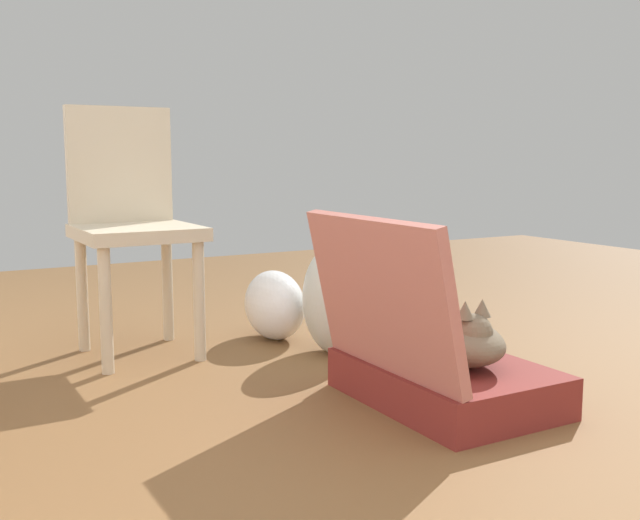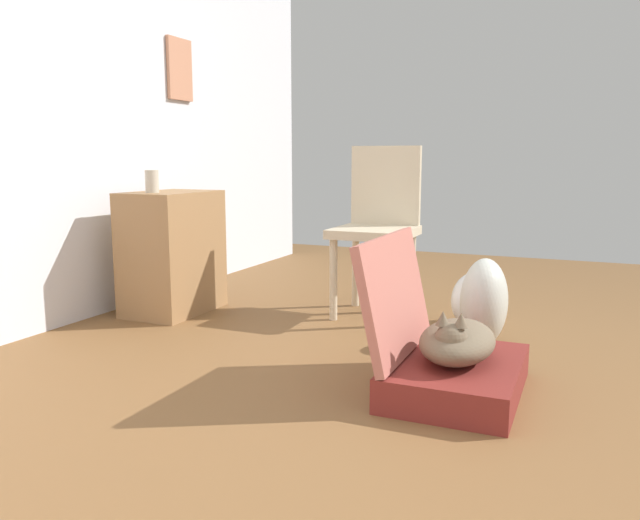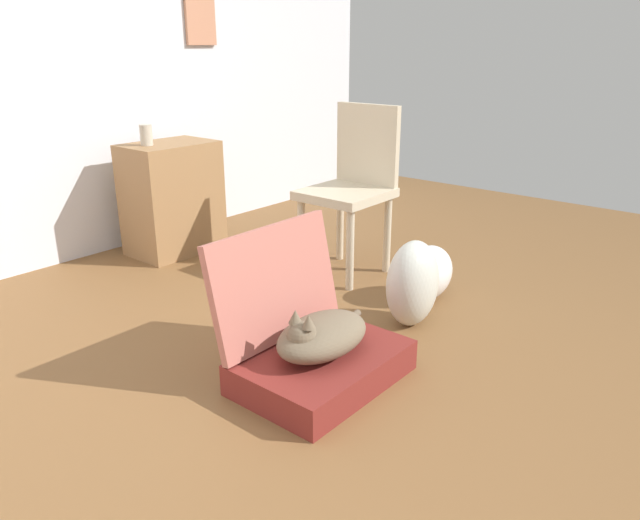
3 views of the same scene
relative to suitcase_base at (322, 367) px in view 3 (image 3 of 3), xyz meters
The scene contains 9 objects.
ground_plane 0.25m from the suitcase_base, 167.57° to the right, with size 7.68×7.68×0.00m, color brown.
suitcase_base is the anchor object (origin of this frame).
suitcase_lid 0.39m from the suitcase_base, 90.00° to the left, with size 0.67×0.48×0.04m, color #B26356.
cat 0.15m from the suitcase_base, behind, with size 0.52×0.28×0.22m.
plastic_bag_white 0.70m from the suitcase_base, ahead, with size 0.31×0.22×0.43m, color silver.
plastic_bag_clear 1.02m from the suitcase_base, ahead, with size 0.35×0.23×0.29m, color white.
side_table 1.93m from the suitcase_base, 70.22° to the left, with size 0.57×0.39×0.71m, color olive.
vase_tall 2.01m from the suitcase_base, 74.43° to the left, with size 0.07×0.07×0.13m, color #B7AD99.
chair 1.38m from the suitcase_base, 31.86° to the left, with size 0.47×0.44×0.97m.
Camera 3 is at (-1.41, -1.32, 1.30)m, focal length 33.82 mm.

